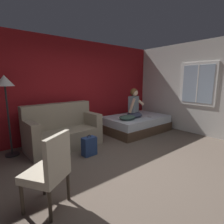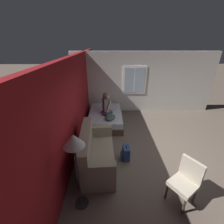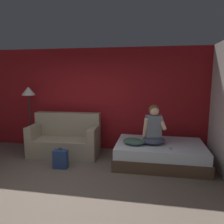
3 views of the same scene
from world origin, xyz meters
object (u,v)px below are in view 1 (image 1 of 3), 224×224
throw_pillow (127,117)px  floor_lamp (5,89)px  person_seated (134,106)px  side_chair (50,169)px  couch (63,131)px  backpack (89,146)px  cell_phone (149,117)px  bed (136,124)px

throw_pillow → floor_lamp: 3.03m
floor_lamp → person_seated: bearing=-8.1°
side_chair → couch: bearing=62.6°
person_seated → backpack: size_ratio=1.91×
side_chair → cell_phone: bearing=20.8°
person_seated → throw_pillow: bearing=-161.8°
bed → person_seated: person_seated is taller
floor_lamp → throw_pillow: bearing=-12.0°
throw_pillow → cell_phone: bearing=-11.6°
bed → throw_pillow: throw_pillow is taller
couch → person_seated: person_seated is taller
backpack → couch: bearing=105.3°
side_chair → floor_lamp: floor_lamp is taller
bed → throw_pillow: size_ratio=4.16×
couch → side_chair: size_ratio=1.77×
cell_phone → throw_pillow: bearing=-16.4°
backpack → floor_lamp: 2.07m
couch → backpack: bearing=-74.7°
side_chair → person_seated: person_seated is taller
couch → person_seated: (2.19, -0.26, 0.44)m
backpack → floor_lamp: (-1.30, 1.03, 1.24)m
throw_pillow → cell_phone: size_ratio=3.33×
person_seated → cell_phone: size_ratio=6.08×
couch → person_seated: 2.25m
person_seated → floor_lamp: floor_lamp is taller
couch → backpack: couch is taller
floor_lamp → bed: bearing=-6.9°
side_chair → throw_pillow: 3.13m
bed → couch: size_ratio=1.15×
side_chair → floor_lamp: size_ratio=0.58×
side_chair → cell_phone: side_chair is taller
side_chair → bed: bearing=27.0°
side_chair → person_seated: size_ratio=1.12×
side_chair → backpack: (1.21, 1.07, -0.34)m
side_chair → backpack: 1.65m
bed → floor_lamp: floor_lamp is taller
floor_lamp → backpack: bearing=-38.4°
person_seated → backpack: bearing=-163.9°
couch → side_chair: bearing=-117.4°
floor_lamp → cell_phone: bearing=-11.9°
side_chair → backpack: bearing=41.6°
side_chair → backpack: side_chair is taller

